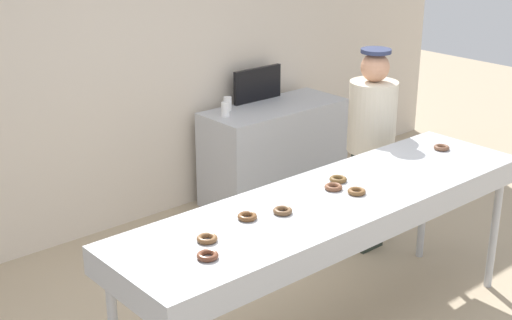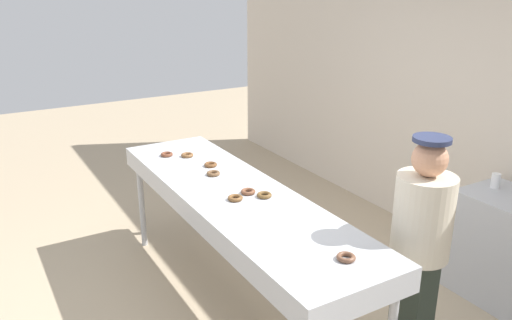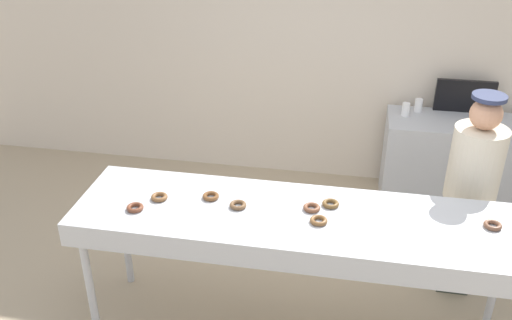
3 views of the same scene
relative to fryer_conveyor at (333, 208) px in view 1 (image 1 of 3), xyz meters
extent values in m
cube|color=beige|center=(0.00, 2.44, 0.59)|extent=(8.00, 0.12, 3.04)
cube|color=#B7BABF|center=(0.00, 0.00, 0.00)|extent=(2.96, 0.78, 0.16)
cube|color=slate|center=(0.00, 0.00, 0.04)|extent=(2.51, 0.55, 0.08)
cylinder|color=#B7BABF|center=(1.38, -0.31, -0.51)|extent=(0.06, 0.06, 0.85)
cylinder|color=#B7BABF|center=(1.38, 0.31, -0.51)|extent=(0.06, 0.06, 0.85)
torus|color=brown|center=(-0.61, 0.09, 0.10)|extent=(0.16, 0.16, 0.03)
torus|color=brown|center=(-0.41, 0.01, 0.10)|extent=(0.15, 0.15, 0.03)
torus|color=brown|center=(0.07, 0.07, 0.10)|extent=(0.12, 0.12, 0.03)
torus|color=brown|center=(0.19, 0.14, 0.10)|extent=(0.13, 0.13, 0.03)
torus|color=brown|center=(1.20, 0.08, 0.10)|extent=(0.16, 0.16, 0.03)
torus|color=brown|center=(-1.06, -0.14, 0.10)|extent=(0.16, 0.16, 0.03)
torus|color=brown|center=(-0.95, 0.02, 0.10)|extent=(0.16, 0.16, 0.03)
torus|color=brown|center=(0.13, -0.07, 0.10)|extent=(0.15, 0.15, 0.03)
cube|color=#2A342A|center=(1.18, 0.71, -0.51)|extent=(0.24, 0.18, 0.84)
cylinder|color=beige|center=(1.18, 0.71, 0.19)|extent=(0.37, 0.37, 0.55)
sphere|color=tan|center=(1.18, 0.71, 0.58)|extent=(0.22, 0.22, 0.22)
cylinder|color=#293150|center=(1.18, 0.71, 0.70)|extent=(0.23, 0.23, 0.03)
cube|color=#B7BABF|center=(1.32, 1.99, -0.48)|extent=(1.40, 0.59, 0.90)
cylinder|color=white|center=(0.77, 2.03, 0.03)|extent=(0.07, 0.07, 0.13)
cylinder|color=white|center=(0.90, 2.16, 0.03)|extent=(0.07, 0.07, 0.13)
cube|color=black|center=(1.32, 2.23, 0.12)|extent=(0.55, 0.04, 0.31)
camera|label=1|loc=(-2.97, -2.74, 1.81)|focal=50.49mm
camera|label=2|loc=(3.15, -1.67, 1.59)|focal=35.86mm
camera|label=3|loc=(0.28, -3.04, 2.10)|focal=39.55mm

